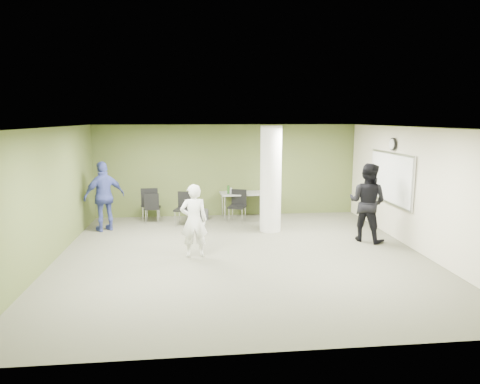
{
  "coord_description": "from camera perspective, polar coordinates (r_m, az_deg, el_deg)",
  "views": [
    {
      "loc": [
        -0.98,
        -9.02,
        2.99
      ],
      "look_at": [
        0.08,
        1.0,
        1.24
      ],
      "focal_mm": 32.0,
      "sensor_mm": 36.0,
      "label": 1
    }
  ],
  "objects": [
    {
      "name": "man_blue",
      "position": [
        11.92,
        -17.64,
        -0.56
      ],
      "size": [
        1.17,
        0.96,
        1.87
      ],
      "primitive_type": "imported",
      "rotation": [
        0.0,
        0.0,
        3.7
      ],
      "color": "#3A4590",
      "rests_on": "floor"
    },
    {
      "name": "folding_table",
      "position": [
        12.86,
        0.96,
        -0.29
      ],
      "size": [
        1.68,
        0.82,
        1.03
      ],
      "rotation": [
        0.0,
        0.0,
        0.06
      ],
      "color": "gray",
      "rests_on": "floor"
    },
    {
      "name": "chair_table_right",
      "position": [
        12.42,
        -0.28,
        -1.5
      ],
      "size": [
        0.6,
        0.6,
        0.94
      ],
      "rotation": [
        0.0,
        0.0,
        -0.35
      ],
      "color": "black",
      "rests_on": "floor"
    },
    {
      "name": "floor",
      "position": [
        9.55,
        0.17,
        -8.4
      ],
      "size": [
        8.0,
        8.0,
        0.0
      ],
      "primitive_type": "plane",
      "color": "#4E4D3D",
      "rests_on": "ground"
    },
    {
      "name": "chair_back_right",
      "position": [
        12.72,
        -11.95,
        -1.26
      ],
      "size": [
        0.54,
        0.54,
        1.01
      ],
      "rotation": [
        0.0,
        0.0,
        3.23
      ],
      "color": "black",
      "rests_on": "floor"
    },
    {
      "name": "column",
      "position": [
        11.31,
        4.12,
        1.72
      ],
      "size": [
        0.56,
        0.56,
        2.8
      ],
      "primitive_type": "cylinder",
      "color": "silver",
      "rests_on": "floor"
    },
    {
      "name": "chair_table_left",
      "position": [
        12.17,
        -7.42,
        -1.84
      ],
      "size": [
        0.57,
        0.57,
        0.93
      ],
      "rotation": [
        0.0,
        0.0,
        -0.28
      ],
      "color": "black",
      "rests_on": "floor"
    },
    {
      "name": "ceiling",
      "position": [
        9.08,
        0.18,
        8.63
      ],
      "size": [
        8.0,
        8.0,
        0.0
      ],
      "primitive_type": "plane",
      "rotation": [
        3.14,
        0.0,
        0.0
      ],
      "color": "white",
      "rests_on": "wall_back"
    },
    {
      "name": "wall_back",
      "position": [
        13.16,
        -1.71,
        2.88
      ],
      "size": [
        8.0,
        2.8,
        0.02
      ],
      "primitive_type": "cube",
      "rotation": [
        1.57,
        0.0,
        0.0
      ],
      "color": "#545F2D",
      "rests_on": "floor"
    },
    {
      "name": "whiteboard",
      "position": [
        11.44,
        19.43,
        1.78
      ],
      "size": [
        0.05,
        2.3,
        1.3
      ],
      "color": "silver",
      "rests_on": "wall_right_cream"
    },
    {
      "name": "wall_left",
      "position": [
        9.64,
        -24.17,
        -0.53
      ],
      "size": [
        0.02,
        8.0,
        2.8
      ],
      "primitive_type": "cube",
      "color": "#545F2D",
      "rests_on": "floor"
    },
    {
      "name": "woman_white",
      "position": [
        9.3,
        -6.17,
        -3.84
      ],
      "size": [
        0.61,
        0.43,
        1.6
      ],
      "primitive_type": "imported",
      "rotation": [
        0.0,
        0.0,
        3.22
      ],
      "color": "white",
      "rests_on": "floor"
    },
    {
      "name": "chair_back_left",
      "position": [
        12.52,
        -11.64,
        -1.78
      ],
      "size": [
        0.44,
        0.44,
        0.88
      ],
      "rotation": [
        0.0,
        0.0,
        3.14
      ],
      "color": "black",
      "rests_on": "floor"
    },
    {
      "name": "wall_right_cream",
      "position": [
        10.43,
        22.59,
        0.3
      ],
      "size": [
        0.02,
        8.0,
        2.8
      ],
      "primitive_type": "cube",
      "color": "beige",
      "rests_on": "floor"
    },
    {
      "name": "wall_clock",
      "position": [
        11.36,
        19.68,
        6.03
      ],
      "size": [
        0.06,
        0.32,
        0.32
      ],
      "color": "black",
      "rests_on": "wall_right_cream"
    },
    {
      "name": "man_black",
      "position": [
        10.88,
        16.61,
        -1.34
      ],
      "size": [
        1.18,
        1.17,
        1.92
      ],
      "primitive_type": "imported",
      "rotation": [
        0.0,
        0.0,
        2.39
      ],
      "color": "black",
      "rests_on": "floor"
    },
    {
      "name": "wastebasket",
      "position": [
        12.77,
        -4.84,
        -3.02
      ],
      "size": [
        0.27,
        0.27,
        0.31
      ],
      "primitive_type": "cylinder",
      "color": "#4C4C4C",
      "rests_on": "floor"
    }
  ]
}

